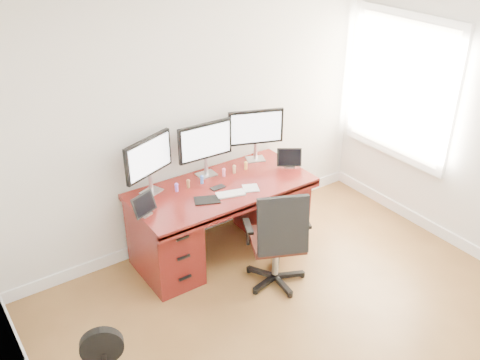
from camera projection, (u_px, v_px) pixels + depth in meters
back_wall at (194, 110)px, 4.96m from camera, size 4.00×0.10×2.70m
desk at (220, 217)px, 5.11m from camera, size 1.70×0.80×0.75m
office_chair at (277, 254)px, 4.71m from camera, size 0.70×0.70×0.99m
floor_fan at (104, 356)px, 3.82m from camera, size 0.32×0.27×0.46m
monitor_left at (149, 159)px, 4.67m from camera, size 0.52×0.23×0.53m
monitor_center at (205, 143)px, 4.95m from camera, size 0.55×0.15×0.53m
monitor_right at (256, 129)px, 5.24m from camera, size 0.53×0.23×0.53m
tablet_left at (145, 206)px, 4.45m from camera, size 0.25×0.15×0.19m
tablet_right at (290, 159)px, 5.22m from camera, size 0.24×0.19×0.19m
keyboard at (231, 194)px, 4.78m from camera, size 0.28×0.18×0.01m
trackpad at (251, 188)px, 4.88m from camera, size 0.18×0.18×0.01m
drawing_tablet at (207, 200)px, 4.69m from camera, size 0.26×0.22×0.01m
phone at (218, 187)px, 4.89m from camera, size 0.14×0.08×0.01m
figurine_purple at (177, 187)px, 4.82m from camera, size 0.03×0.03×0.09m
figurine_brown at (188, 183)px, 4.88m from camera, size 0.03×0.03×0.09m
figurine_blue at (202, 179)px, 4.95m from camera, size 0.03×0.03×0.09m
figurine_pink at (224, 172)px, 5.07m from camera, size 0.03×0.03×0.09m
figurine_yellow at (234, 169)px, 5.13m from camera, size 0.03×0.03×0.09m
figurine_orange at (246, 165)px, 5.20m from camera, size 0.03×0.03×0.09m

